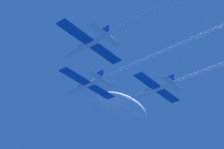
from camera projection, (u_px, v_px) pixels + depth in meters
jet_lead at (129, 67)px, 85.39m from camera, size 19.67×54.48×3.26m
jet_left_wing at (147, 15)px, 70.19m from camera, size 19.67×58.59×3.26m
jet_right_wing at (216, 67)px, 84.91m from camera, size 19.67×62.37×3.26m
cloud_wispy at (121, 110)px, 133.99m from camera, size 27.52×15.14×9.63m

